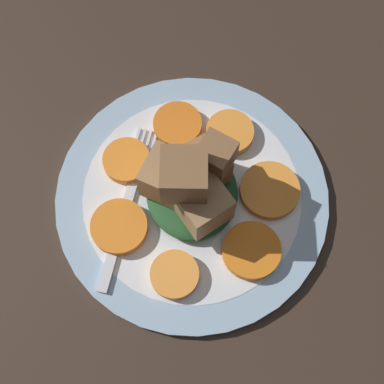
{
  "coord_description": "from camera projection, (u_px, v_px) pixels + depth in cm",
  "views": [
    {
      "loc": [
        20.31,
        -0.8,
        58.36
      ],
      "look_at": [
        0.0,
        0.0,
        4.1
      ],
      "focal_mm": 50.0,
      "sensor_mm": 36.0,
      "label": 1
    }
  ],
  "objects": [
    {
      "name": "table_slab",
      "position": [
        192.0,
        202.0,
        0.61
      ],
      "size": [
        120.0,
        120.0,
        2.0
      ],
      "primitive_type": "cube",
      "color": "#38281E",
      "rests_on": "ground"
    },
    {
      "name": "plate",
      "position": [
        192.0,
        197.0,
        0.59
      ],
      "size": [
        30.24,
        30.24,
        1.05
      ],
      "color": "#99B7D1",
      "rests_on": "table_slab"
    },
    {
      "name": "carrot_slice_0",
      "position": [
        178.0,
        125.0,
        0.61
      ],
      "size": [
        5.59,
        5.59,
        1.17
      ],
      "primitive_type": "cylinder",
      "color": "orange",
      "rests_on": "plate"
    },
    {
      "name": "carrot_slice_1",
      "position": [
        127.0,
        161.0,
        0.6
      ],
      "size": [
        5.33,
        5.33,
        1.17
      ],
      "primitive_type": "cylinder",
      "color": "orange",
      "rests_on": "plate"
    },
    {
      "name": "carrot_slice_2",
      "position": [
        119.0,
        227.0,
        0.57
      ],
      "size": [
        6.1,
        6.1,
        1.17
      ],
      "primitive_type": "cylinder",
      "color": "orange",
      "rests_on": "plate"
    },
    {
      "name": "carrot_slice_3",
      "position": [
        175.0,
        275.0,
        0.55
      ],
      "size": [
        5.09,
        5.09,
        1.17
      ],
      "primitive_type": "cylinder",
      "color": "#F9963A",
      "rests_on": "plate"
    },
    {
      "name": "carrot_slice_4",
      "position": [
        251.0,
        251.0,
        0.56
      ],
      "size": [
        6.21,
        6.21,
        1.17
      ],
      "primitive_type": "cylinder",
      "color": "orange",
      "rests_on": "plate"
    },
    {
      "name": "carrot_slice_5",
      "position": [
        269.0,
        190.0,
        0.58
      ],
      "size": [
        6.57,
        6.57,
        1.17
      ],
      "primitive_type": "cylinder",
      "color": "orange",
      "rests_on": "plate"
    },
    {
      "name": "carrot_slice_6",
      "position": [
        230.0,
        133.0,
        0.61
      ],
      "size": [
        5.48,
        5.48,
        1.17
      ],
      "primitive_type": "cylinder",
      "color": "orange",
      "rests_on": "plate"
    },
    {
      "name": "center_pile",
      "position": [
        192.0,
        184.0,
        0.55
      ],
      "size": [
        11.39,
        10.6,
        10.75
      ],
      "color": "#235128",
      "rests_on": "plate"
    },
    {
      "name": "fork",
      "position": [
        128.0,
        202.0,
        0.58
      ],
      "size": [
        18.94,
        6.67,
        0.4
      ],
      "rotation": [
        0.0,
        0.0,
        -0.27
      ],
      "color": "silver",
      "rests_on": "plate"
    }
  ]
}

